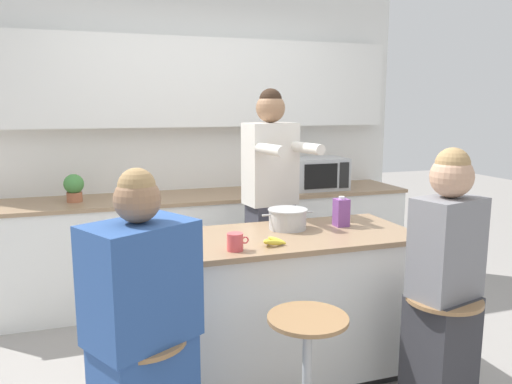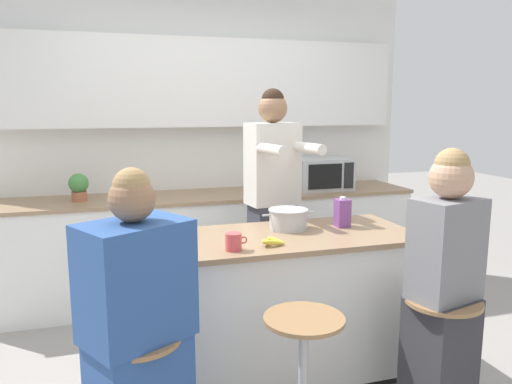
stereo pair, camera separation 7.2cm
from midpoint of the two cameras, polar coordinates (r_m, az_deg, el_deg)
The scene contains 16 objects.
ground_plane at distance 3.23m, azimuth 1.07°, elevation -20.47°, with size 16.00×16.00×0.00m, color gray.
wall_back at distance 4.48m, azimuth -5.90°, elevation 8.65°, with size 3.86×0.22×2.70m.
back_counter at distance 4.34m, azimuth -4.85°, elevation -6.04°, with size 3.58×0.65×0.89m.
kitchen_island at distance 3.03m, azimuth 1.10°, elevation -13.13°, with size 1.86×0.71×0.88m.
bar_stool_center at distance 2.49m, azimuth 6.27°, elevation -20.48°, with size 0.38×0.38×0.68m.
bar_stool_rightmost at distance 2.83m, azimuth 20.96°, elevation -17.18°, with size 0.38×0.38×0.68m.
person_cooking at distance 3.53m, azimuth 2.49°, elevation -2.36°, with size 0.42×0.57×1.75m.
person_wrapped_blanket at distance 2.21m, azimuth -12.37°, elevation -16.50°, with size 0.51×0.45×1.39m.
person_seated_near at distance 2.73m, azimuth 21.31°, elevation -11.29°, with size 0.39×0.33×1.43m.
cooking_pot at distance 3.06m, azimuth 4.37°, elevation -3.10°, with size 0.33×0.24×0.12m.
fruit_bowl at distance 2.70m, azimuth -9.63°, elevation -5.56°, with size 0.17×0.17×0.07m.
coffee_cup_near at distance 2.61m, azimuth -1.79°, elevation -5.70°, with size 0.12×0.09×0.09m.
banana_bunch at distance 2.70m, azimuth 2.55°, elevation -5.69°, with size 0.15×0.11×0.05m.
juice_carton at distance 3.16m, azimuth 10.48°, elevation -2.34°, with size 0.08×0.08×0.19m.
microwave at distance 4.50m, azimuth 7.92°, elevation 2.10°, with size 0.50×0.37×0.28m.
potted_plant at distance 4.14m, azimuth -19.14°, elevation 0.63°, with size 0.15×0.15×0.22m.
Camera 2 is at (-0.84, -2.66, 1.63)m, focal length 35.00 mm.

